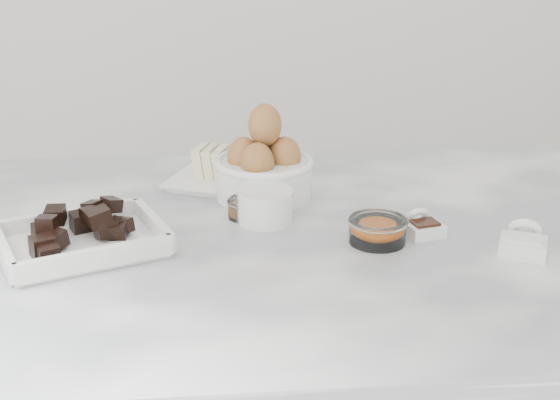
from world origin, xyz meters
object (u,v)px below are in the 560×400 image
at_px(chocolate_dish, 81,235).
at_px(salt_spoon, 524,242).
at_px(zest_bowl, 378,229).
at_px(sugar_ramekin, 265,205).
at_px(vanilla_spoon, 422,226).
at_px(butter_plate, 219,172).
at_px(egg_bowl, 264,167).
at_px(honey_bowl, 248,208).

xyz_separation_m(chocolate_dish, salt_spoon, (0.61, -0.06, -0.01)).
bearing_deg(salt_spoon, zest_bowl, 164.79).
relative_size(chocolate_dish, sugar_ramekin, 3.15).
bearing_deg(zest_bowl, vanilla_spoon, 17.77).
bearing_deg(butter_plate, vanilla_spoon, -40.61).
relative_size(sugar_ramekin, egg_bowl, 0.51).
bearing_deg(honey_bowl, chocolate_dish, -156.24).
distance_m(zest_bowl, salt_spoon, 0.20).
xyz_separation_m(zest_bowl, vanilla_spoon, (0.07, 0.02, -0.01)).
bearing_deg(zest_bowl, egg_bowl, 126.02).
xyz_separation_m(butter_plate, zest_bowl, (0.22, -0.27, -0.00)).
bearing_deg(chocolate_dish, salt_spoon, -5.95).
bearing_deg(zest_bowl, sugar_ramekin, 148.67).
distance_m(chocolate_dish, sugar_ramekin, 0.28).
bearing_deg(zest_bowl, butter_plate, 128.81).
bearing_deg(vanilla_spoon, chocolate_dish, -178.56).
height_order(honey_bowl, zest_bowl, zest_bowl).
bearing_deg(salt_spoon, chocolate_dish, 174.05).
relative_size(chocolate_dish, vanilla_spoon, 3.81).
distance_m(chocolate_dish, honey_bowl, 0.26).
bearing_deg(vanilla_spoon, sugar_ramekin, 162.69).
height_order(chocolate_dish, sugar_ramekin, chocolate_dish).
distance_m(zest_bowl, vanilla_spoon, 0.08).
distance_m(butter_plate, salt_spoon, 0.53).
bearing_deg(honey_bowl, vanilla_spoon, -20.30).
distance_m(egg_bowl, honey_bowl, 0.10).
bearing_deg(zest_bowl, chocolate_dish, 178.51).
bearing_deg(salt_spoon, honey_bowl, 155.67).
relative_size(egg_bowl, salt_spoon, 1.79).
bearing_deg(egg_bowl, honey_bowl, -109.91).
relative_size(butter_plate, honey_bowl, 3.09).
height_order(chocolate_dish, vanilla_spoon, chocolate_dish).
relative_size(zest_bowl, salt_spoon, 0.94).
distance_m(butter_plate, vanilla_spoon, 0.39).
bearing_deg(chocolate_dish, zest_bowl, -1.49).
relative_size(butter_plate, salt_spoon, 2.25).
relative_size(sugar_ramekin, honey_bowl, 1.26).
bearing_deg(chocolate_dish, egg_bowl, 35.37).
xyz_separation_m(honey_bowl, vanilla_spoon, (0.25, -0.09, -0.00)).
height_order(vanilla_spoon, salt_spoon, salt_spoon).
distance_m(butter_plate, zest_bowl, 0.35).
xyz_separation_m(egg_bowl, zest_bowl, (0.15, -0.20, -0.03)).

